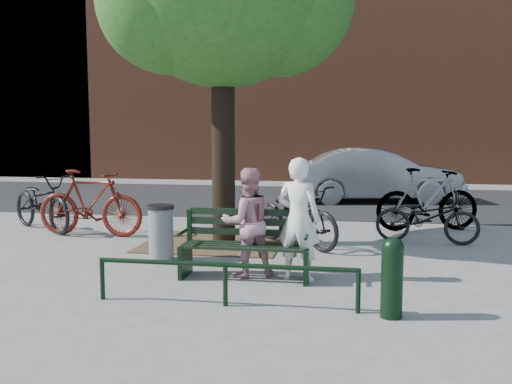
% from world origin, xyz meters
% --- Properties ---
extents(ground, '(90.00, 90.00, 0.00)m').
position_xyz_m(ground, '(0.00, 0.00, 0.00)').
color(ground, gray).
rests_on(ground, ground).
extents(dirt_pit, '(2.40, 2.00, 0.02)m').
position_xyz_m(dirt_pit, '(-1.00, 2.20, 0.01)').
color(dirt_pit, brown).
rests_on(dirt_pit, ground).
extents(road, '(40.00, 7.00, 0.01)m').
position_xyz_m(road, '(0.00, 8.50, 0.01)').
color(road, black).
rests_on(road, ground).
extents(townhouse_row, '(45.00, 4.00, 14.00)m').
position_xyz_m(townhouse_row, '(0.17, 16.00, 6.25)').
color(townhouse_row, brown).
rests_on(townhouse_row, ground).
extents(park_bench, '(1.74, 0.54, 0.97)m').
position_xyz_m(park_bench, '(-0.00, 0.08, 0.48)').
color(park_bench, black).
rests_on(park_bench, ground).
extents(guard_railing, '(3.06, 0.06, 0.51)m').
position_xyz_m(guard_railing, '(0.00, -1.20, 0.40)').
color(guard_railing, black).
rests_on(guard_railing, ground).
extents(person_left, '(0.68, 0.53, 1.65)m').
position_xyz_m(person_left, '(0.71, 0.08, 0.83)').
color(person_left, white).
rests_on(person_left, ground).
extents(person_right, '(0.89, 0.80, 1.50)m').
position_xyz_m(person_right, '(0.01, 0.15, 0.75)').
color(person_right, '#B67D86').
rests_on(person_right, ground).
extents(bollard, '(0.24, 0.24, 0.88)m').
position_xyz_m(bollard, '(1.85, -1.29, 0.47)').
color(bollard, black).
rests_on(bollard, ground).
extents(litter_bin, '(0.42, 0.42, 0.86)m').
position_xyz_m(litter_bin, '(-1.48, 0.86, 0.43)').
color(litter_bin, gray).
rests_on(litter_bin, ground).
extents(bicycle_a, '(2.22, 1.83, 1.14)m').
position_xyz_m(bicycle_a, '(-4.66, 2.90, 0.57)').
color(bicycle_a, black).
rests_on(bicycle_a, ground).
extents(bicycle_b, '(2.10, 0.65, 1.25)m').
position_xyz_m(bicycle_b, '(-3.45, 2.50, 0.63)').
color(bicycle_b, '#53130B').
rests_on(bicycle_b, ground).
extents(bicycle_c, '(1.99, 1.88, 1.07)m').
position_xyz_m(bicycle_c, '(0.46, 2.26, 0.53)').
color(bicycle_c, black).
rests_on(bicycle_c, ground).
extents(bicycle_d, '(2.16, 1.13, 1.25)m').
position_xyz_m(bicycle_d, '(2.87, 4.16, 0.62)').
color(bicycle_d, gray).
rests_on(bicycle_d, ground).
extents(bicycle_e, '(1.85, 0.87, 0.93)m').
position_xyz_m(bicycle_e, '(2.72, 2.89, 0.47)').
color(bicycle_e, black).
rests_on(bicycle_e, ground).
extents(parked_car, '(4.66, 2.31, 1.47)m').
position_xyz_m(parked_car, '(2.04, 8.41, 0.73)').
color(parked_car, gray).
rests_on(parked_car, ground).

